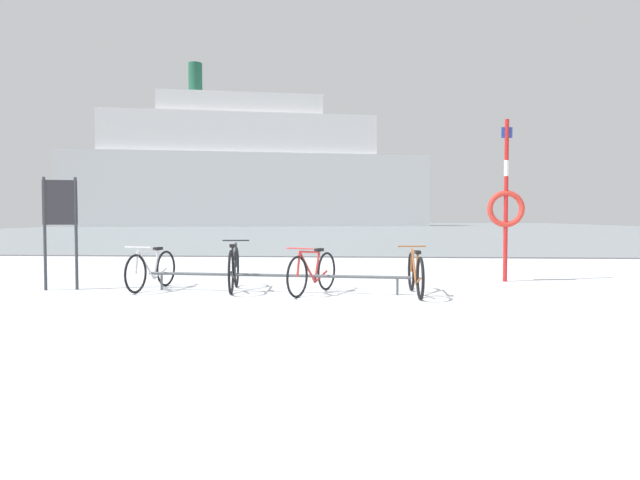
% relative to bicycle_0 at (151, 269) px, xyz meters
% --- Properties ---
extents(ground, '(80.00, 132.00, 0.08)m').
position_rel_bicycle_0_xyz_m(ground, '(3.57, 51.94, -0.38)').
color(ground, silver).
extents(bike_rack, '(4.37, 0.48, 0.31)m').
position_rel_bicycle_0_xyz_m(bike_rack, '(2.15, -0.21, -0.07)').
color(bike_rack, '#4C5156').
rests_on(bike_rack, ground).
extents(bicycle_0, '(0.46, 1.59, 0.75)m').
position_rel_bicycle_0_xyz_m(bicycle_0, '(0.00, 0.00, 0.00)').
color(bicycle_0, black).
rests_on(bicycle_0, ground).
extents(bicycle_1, '(0.46, 1.66, 0.84)m').
position_rel_bicycle_0_xyz_m(bicycle_1, '(1.42, -0.03, 0.04)').
color(bicycle_1, black).
rests_on(bicycle_1, ground).
extents(bicycle_2, '(0.72, 1.54, 0.76)m').
position_rel_bicycle_0_xyz_m(bicycle_2, '(2.77, -0.33, 0.01)').
color(bicycle_2, black).
rests_on(bicycle_2, ground).
extents(bicycle_3, '(0.46, 1.71, 0.76)m').
position_rel_bicycle_0_xyz_m(bicycle_3, '(4.40, -0.36, 0.00)').
color(bicycle_3, black).
rests_on(bicycle_3, ground).
extents(info_sign, '(0.54, 0.17, 1.90)m').
position_rel_bicycle_0_xyz_m(info_sign, '(-1.51, -0.15, 0.94)').
color(info_sign, '#33383D').
rests_on(info_sign, ground).
extents(rescue_post, '(0.71, 0.11, 3.08)m').
position_rel_bicycle_0_xyz_m(rescue_post, '(6.30, 1.66, 1.13)').
color(rescue_post, red).
rests_on(rescue_post, ground).
extents(ferry_ship, '(51.28, 21.74, 22.85)m').
position_rel_bicycle_0_xyz_m(ferry_ship, '(-12.57, 70.42, 7.32)').
color(ferry_ship, silver).
rests_on(ferry_ship, ground).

